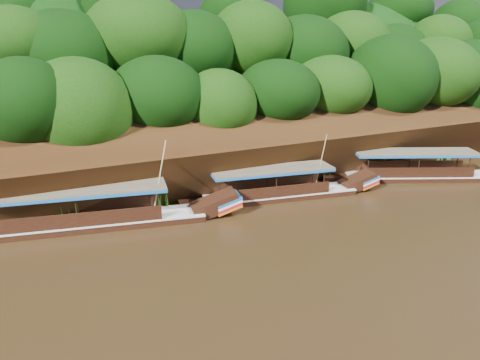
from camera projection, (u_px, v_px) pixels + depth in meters
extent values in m
plane|color=black|center=(323.00, 248.00, 25.23)|extent=(160.00, 160.00, 0.00)
cube|color=#311A0B|center=(209.00, 130.00, 37.84)|extent=(120.00, 16.12, 13.64)
cube|color=#311A0B|center=(172.00, 146.00, 47.46)|extent=(120.00, 24.00, 12.00)
ellipsoid|color=#103809|center=(139.00, 140.00, 34.48)|extent=(18.00, 8.00, 6.40)
ellipsoid|color=#103809|center=(178.00, 53.00, 42.08)|extent=(24.00, 11.00, 8.40)
ellipsoid|color=#103809|center=(437.00, 112.00, 46.63)|extent=(18.00, 8.00, 6.00)
ellipsoid|color=#103809|center=(453.00, 51.00, 55.57)|extent=(22.00, 10.00, 8.00)
cube|color=black|center=(422.00, 179.00, 36.83)|extent=(11.67, 6.82, 0.84)
cube|color=silver|center=(422.00, 174.00, 36.71)|extent=(11.69, 6.88, 0.09)
cube|color=brown|center=(416.00, 152.00, 36.13)|extent=(9.45, 6.02, 0.11)
cube|color=#1A60AD|center=(415.00, 153.00, 36.16)|extent=(9.45, 6.02, 0.17)
cube|color=black|center=(280.00, 198.00, 32.75)|extent=(10.94, 3.71, 0.81)
cube|color=silver|center=(281.00, 193.00, 32.63)|extent=(10.95, 3.77, 0.09)
cube|color=black|center=(358.00, 182.00, 34.20)|extent=(2.76, 1.88, 1.52)
cube|color=#1A60AD|center=(366.00, 177.00, 34.30)|extent=(1.56, 1.73, 0.55)
cube|color=red|center=(366.00, 181.00, 34.40)|extent=(1.56, 1.73, 0.55)
cube|color=brown|center=(272.00, 169.00, 31.90)|extent=(8.68, 3.62, 0.11)
cube|color=#1A60AD|center=(272.00, 171.00, 31.93)|extent=(8.68, 3.62, 0.16)
cylinder|color=tan|center=(321.00, 163.00, 32.23)|extent=(0.41, 0.68, 4.10)
cube|color=black|center=(95.00, 227.00, 27.98)|extent=(13.29, 4.67, 0.89)
cube|color=silver|center=(94.00, 220.00, 27.85)|extent=(13.30, 4.73, 0.10)
cube|color=black|center=(215.00, 204.00, 29.58)|extent=(3.34, 2.20, 1.76)
cube|color=#1A60AD|center=(227.00, 199.00, 29.69)|extent=(1.91, 1.98, 0.66)
cube|color=red|center=(227.00, 204.00, 29.80)|extent=(1.91, 1.98, 0.66)
cube|color=brown|center=(76.00, 190.00, 27.05)|extent=(10.56, 4.44, 0.12)
cube|color=#1A60AD|center=(76.00, 192.00, 27.08)|extent=(10.56, 4.44, 0.18)
cylinder|color=tan|center=(159.00, 178.00, 27.93)|extent=(1.35, 0.88, 4.41)
cone|color=#266F1B|center=(69.00, 210.00, 28.27)|extent=(1.50, 1.50, 1.73)
cone|color=#266F1B|center=(157.00, 202.00, 29.89)|extent=(1.50, 1.50, 1.46)
cone|color=#266F1B|center=(249.00, 180.00, 33.61)|extent=(1.50, 1.50, 1.85)
cone|color=#266F1B|center=(332.00, 165.00, 36.89)|extent=(1.50, 1.50, 2.15)
cone|color=#266F1B|center=(385.00, 162.00, 38.21)|extent=(1.50, 1.50, 1.79)
cone|color=#266F1B|center=(445.00, 151.00, 41.64)|extent=(1.50, 1.50, 1.82)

